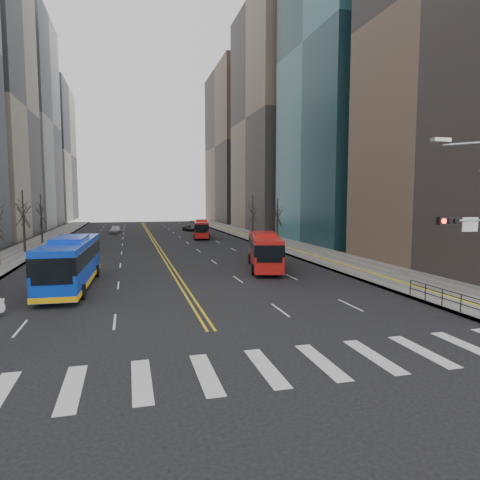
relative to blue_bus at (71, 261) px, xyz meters
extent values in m
plane|color=black|center=(8.02, -18.07, -1.98)|extent=(220.00, 220.00, 0.00)
cube|color=slate|center=(25.52, 26.93, -1.91)|extent=(7.00, 130.00, 0.15)
cube|color=slate|center=(-8.48, 26.93, -1.91)|extent=(5.00, 130.00, 0.15)
cube|color=silver|center=(2.11, -18.07, -1.97)|extent=(0.70, 4.00, 0.01)
cube|color=silver|center=(4.47, -18.07, -1.97)|extent=(0.70, 4.00, 0.01)
cube|color=silver|center=(6.84, -18.07, -1.97)|extent=(0.70, 4.00, 0.01)
cube|color=silver|center=(9.20, -18.07, -1.97)|extent=(0.70, 4.00, 0.01)
cube|color=silver|center=(11.56, -18.07, -1.97)|extent=(0.70, 4.00, 0.01)
cube|color=silver|center=(13.93, -18.07, -1.97)|extent=(0.70, 4.00, 0.01)
cube|color=silver|center=(16.29, -18.07, -1.97)|extent=(0.70, 4.00, 0.01)
cube|color=silver|center=(18.66, -18.07, -1.97)|extent=(0.70, 4.00, 0.01)
cube|color=gold|center=(7.82, 36.93, -1.97)|extent=(0.15, 100.00, 0.01)
cube|color=gold|center=(8.22, 36.93, -1.97)|extent=(0.15, 100.00, 0.01)
cube|color=#979799|center=(-21.98, 74.93, 22.02)|extent=(20.00, 26.00, 48.00)
cube|color=#31696F|center=(39.02, 25.93, 27.02)|extent=(20.00, 22.00, 58.00)
cube|color=#7C6756|center=(38.02, 52.93, 21.02)|extent=(20.00, 26.00, 46.00)
cube|color=#A79B87|center=(-20.98, 106.93, 18.02)|extent=(18.00, 30.00, 40.00)
cube|color=brown|center=(37.02, 84.93, 19.02)|extent=(18.00, 30.00, 42.00)
cube|color=black|center=(19.02, -16.07, 3.52)|extent=(1.10, 0.28, 0.38)
cylinder|color=#FF190C|center=(18.67, -16.23, 3.52)|extent=(0.24, 0.08, 0.24)
cylinder|color=black|center=(19.02, -16.23, 3.52)|extent=(0.24, 0.08, 0.24)
cylinder|color=black|center=(19.37, -16.23, 3.52)|extent=(0.24, 0.08, 0.24)
cube|color=white|center=(20.32, -16.07, 3.32)|extent=(0.90, 0.06, 0.70)
cube|color=#999993|center=(18.42, -16.07, 7.32)|extent=(0.90, 0.35, 0.18)
cube|color=black|center=(22.32, -12.07, -0.83)|extent=(0.04, 6.00, 0.04)
cylinder|color=black|center=(22.32, -13.57, -1.33)|extent=(0.06, 0.06, 1.00)
cylinder|color=black|center=(22.32, -12.07, -1.33)|extent=(0.06, 0.06, 1.00)
cylinder|color=black|center=(22.32, -10.57, -1.33)|extent=(0.06, 0.06, 1.00)
cylinder|color=black|center=(22.32, -9.07, -1.33)|extent=(0.06, 0.06, 1.00)
cylinder|color=#31251D|center=(-7.98, 22.93, 0.02)|extent=(0.28, 0.28, 4.00)
cylinder|color=#31251D|center=(-7.98, 33.93, -0.08)|extent=(0.28, 0.28, 3.80)
cylinder|color=#31251D|center=(24.02, 21.93, -0.23)|extent=(0.28, 0.28, 3.50)
cylinder|color=#31251D|center=(24.02, 33.93, -0.11)|extent=(0.28, 0.28, 3.75)
cube|color=#0C34B7|center=(0.00, 0.00, -0.07)|extent=(3.27, 13.14, 3.13)
cube|color=black|center=(0.00, 0.00, 0.52)|extent=(3.33, 13.16, 1.11)
cube|color=#0C34B7|center=(0.00, 0.00, 1.59)|extent=(2.36, 4.65, 0.40)
cube|color=#E5A00C|center=(0.00, 0.00, -1.43)|extent=(3.33, 13.16, 0.35)
cylinder|color=black|center=(-1.53, -4.11, -1.48)|extent=(0.34, 1.01, 1.00)
cylinder|color=black|center=(1.18, -4.23, -1.48)|extent=(0.34, 1.01, 1.00)
cylinder|color=black|center=(-1.18, 4.23, -1.48)|extent=(0.34, 1.01, 1.00)
cylinder|color=black|center=(1.53, 4.11, -1.48)|extent=(0.34, 1.01, 1.00)
cube|color=red|center=(16.49, 4.51, -0.24)|extent=(4.93, 11.04, 2.78)
cube|color=black|center=(16.49, 4.51, 0.31)|extent=(4.99, 11.08, 1.00)
cube|color=red|center=(16.49, 4.51, 1.25)|extent=(2.79, 4.13, 0.40)
cylinder|color=black|center=(14.49, 1.45, -1.48)|extent=(0.53, 1.04, 1.00)
cylinder|color=black|center=(16.87, 0.87, -1.48)|extent=(0.53, 1.04, 1.00)
cylinder|color=black|center=(16.12, 8.15, -1.48)|extent=(0.53, 1.04, 1.00)
cylinder|color=black|center=(18.50, 7.57, -1.48)|extent=(0.53, 1.04, 1.00)
cube|color=red|center=(16.06, 37.14, -0.39)|extent=(3.80, 9.95, 2.48)
cube|color=black|center=(16.06, 37.14, 0.12)|extent=(3.86, 9.98, 0.90)
cube|color=red|center=(16.06, 37.14, 0.95)|extent=(2.31, 3.65, 0.40)
cylinder|color=black|center=(14.45, 34.26, -1.48)|extent=(0.46, 1.04, 1.00)
cylinder|color=black|center=(16.63, 33.89, -1.48)|extent=(0.46, 1.04, 1.00)
cylinder|color=black|center=(15.49, 40.39, -1.48)|extent=(0.46, 1.04, 1.00)
cylinder|color=black|center=(17.66, 40.02, -1.48)|extent=(0.46, 1.04, 1.00)
imported|color=black|center=(19.70, 15.20, -1.36)|extent=(2.79, 3.95, 1.25)
imported|color=#AFB0B5|center=(1.78, 51.22, -1.32)|extent=(2.19, 4.66, 1.31)
imported|color=black|center=(16.28, 53.07, -1.44)|extent=(2.72, 4.23, 1.08)
camera|label=1|loc=(4.13, -33.36, 4.57)|focal=32.00mm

